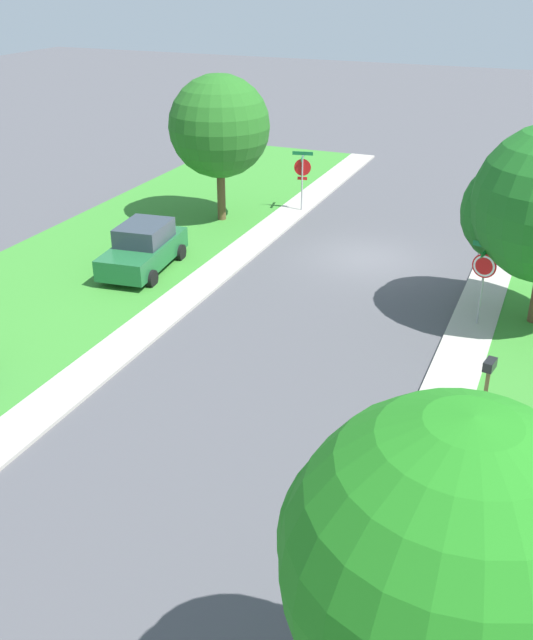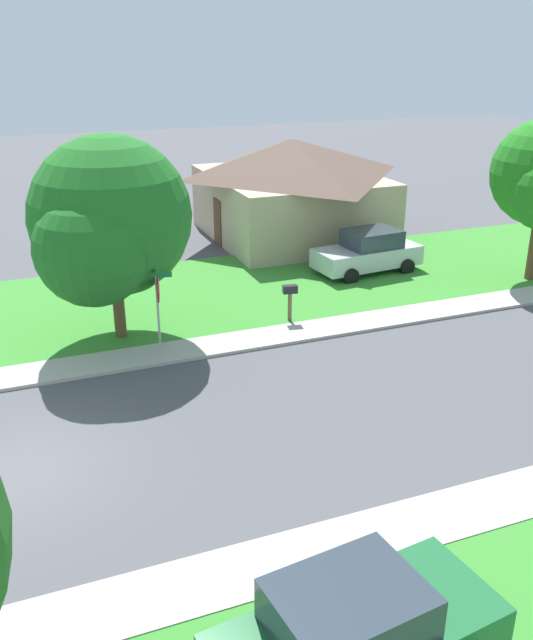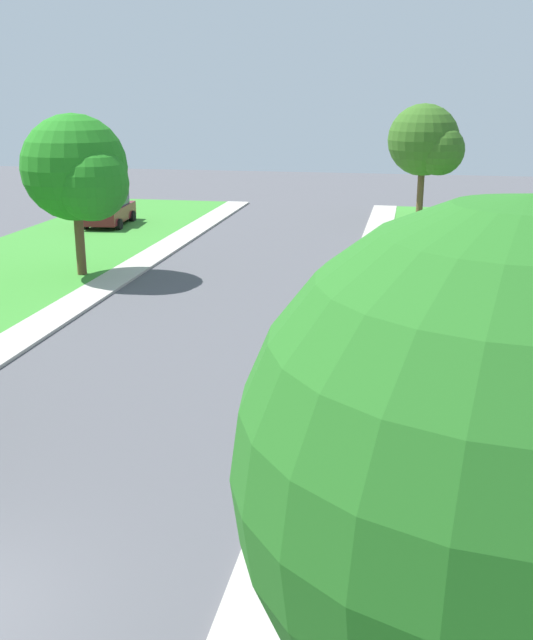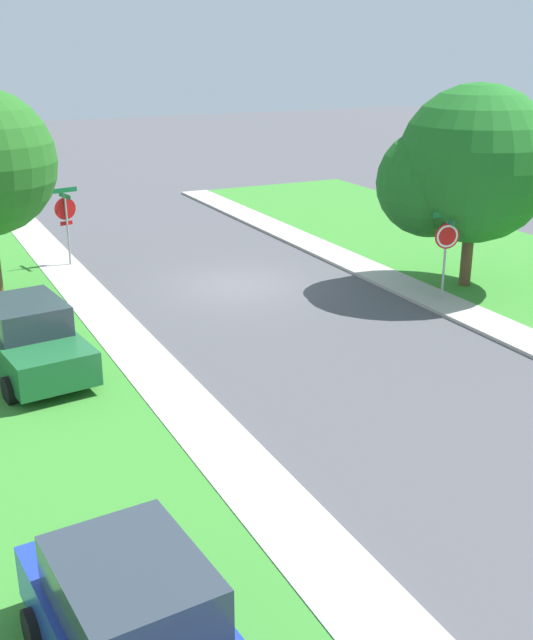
# 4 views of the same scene
# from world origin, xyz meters

# --- Properties ---
(ground_plane) EXTENTS (120.00, 120.00, 0.00)m
(ground_plane) POSITION_xyz_m (0.00, 0.00, 0.00)
(ground_plane) COLOR #4C4C51
(sidewalk_east) EXTENTS (1.40, 56.00, 0.10)m
(sidewalk_east) POSITION_xyz_m (4.70, 12.00, 0.05)
(sidewalk_east) COLOR #ADA89E
(sidewalk_east) RESTS_ON ground
(sidewalk_west) EXTENTS (1.40, 56.00, 0.10)m
(sidewalk_west) POSITION_xyz_m (-4.70, 12.00, 0.05)
(sidewalk_west) COLOR #ADA89E
(sidewalk_west) RESTS_ON ground
(stop_sign_near_corner) EXTENTS (0.90, 0.90, 2.77)m
(stop_sign_near_corner) POSITION_xyz_m (4.35, -4.59, 1.88)
(stop_sign_near_corner) COLOR #9E9EA3
(stop_sign_near_corner) RESTS_ON ground
(stop_sign_far_corner) EXTENTS (0.90, 0.90, 2.77)m
(stop_sign_far_corner) POSITION_xyz_m (-4.80, 4.33, 1.89)
(stop_sign_far_corner) COLOR #9E9EA3
(stop_sign_far_corner) RESTS_ON ground
(car_green_kerbside_mid) EXTENTS (2.41, 4.48, 1.76)m
(car_green_kerbside_mid) POSITION_xyz_m (7.26, 4.33, 0.87)
(car_green_kerbside_mid) COLOR #1E6033
(car_green_kerbside_mid) RESTS_ON ground
(tree_across_left) EXTENTS (4.59, 4.27, 6.27)m
(tree_across_left) POSITION_xyz_m (7.39, -2.14, 3.99)
(tree_across_left) COLOR brown
(tree_across_left) RESTS_ON ground
(tree_across_right) EXTENTS (4.28, 3.98, 6.18)m
(tree_across_right) POSITION_xyz_m (-5.98, 19.16, 4.05)
(tree_across_right) COLOR brown
(tree_across_right) RESTS_ON ground
(mailbox) EXTENTS (0.32, 0.51, 1.31)m
(mailbox) POSITION_xyz_m (-5.66, 8.87, 1.01)
(mailbox) COLOR brown
(mailbox) RESTS_ON ground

